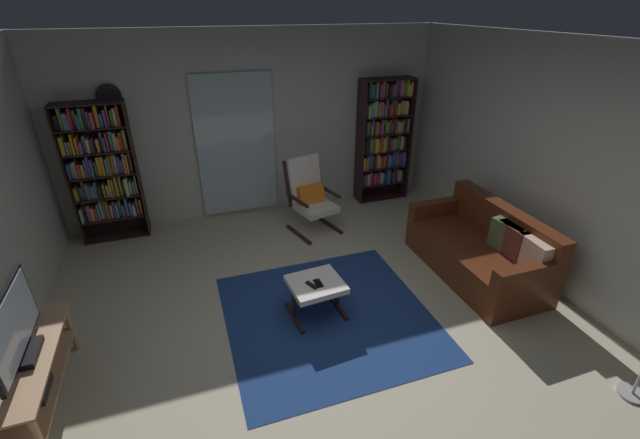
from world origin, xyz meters
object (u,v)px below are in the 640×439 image
at_px(television, 14,330).
at_px(tv_stand, 32,375).
at_px(leather_sofa, 482,251).
at_px(lounge_armchair, 310,193).
at_px(bookshelf_near_tv, 102,169).
at_px(ottoman, 316,288).
at_px(cell_phone, 318,283).
at_px(bookshelf_near_sofa, 383,137).
at_px(wall_clock, 109,95).
at_px(tv_remote, 311,285).

bearing_deg(television, tv_stand, -96.30).
bearing_deg(leather_sofa, television, -174.80).
bearing_deg(television, lounge_armchair, 36.06).
xyz_separation_m(television, bookshelf_near_tv, (0.34, 2.77, 0.21)).
bearing_deg(tv_stand, television, 83.70).
relative_size(ottoman, cell_phone, 3.99).
bearing_deg(tv_stand, bookshelf_near_sofa, 32.87).
distance_m(bookshelf_near_tv, lounge_armchair, 2.69).
relative_size(lounge_armchair, cell_phone, 7.30).
bearing_deg(wall_clock, tv_stand, -101.51).
xyz_separation_m(bookshelf_near_sofa, ottoman, (-1.91, -2.43, -0.69)).
bearing_deg(leather_sofa, cell_phone, -177.10).
bearing_deg(tv_remote, leather_sofa, -20.56).
height_order(tv_stand, tv_remote, tv_stand).
bearing_deg(leather_sofa, bookshelf_near_tv, 150.11).
distance_m(ottoman, wall_clock, 3.50).
xyz_separation_m(ottoman, cell_phone, (0.01, -0.04, 0.07)).
bearing_deg(bookshelf_near_sofa, lounge_armchair, -155.19).
height_order(bookshelf_near_sofa, lounge_armchair, bookshelf_near_sofa).
xyz_separation_m(bookshelf_near_sofa, wall_clock, (-3.72, 0.14, 0.83)).
xyz_separation_m(cell_phone, wall_clock, (-1.83, 2.61, 1.45)).
bearing_deg(ottoman, bookshelf_near_sofa, 51.88).
bearing_deg(lounge_armchair, cell_phone, -105.17).
relative_size(bookshelf_near_tv, lounge_armchair, 1.78).
distance_m(tv_stand, bookshelf_near_tv, 2.89).
height_order(television, cell_phone, television).
bearing_deg(wall_clock, lounge_armchair, -18.78).
xyz_separation_m(tv_stand, cell_phone, (2.42, 0.32, 0.06)).
xyz_separation_m(tv_stand, bookshelf_near_sofa, (4.32, 2.79, 0.68)).
distance_m(television, tv_remote, 2.39).
height_order(bookshelf_near_tv, ottoman, bookshelf_near_tv).
bearing_deg(television, ottoman, 7.99).
relative_size(leather_sofa, lounge_armchair, 1.68).
distance_m(television, ottoman, 2.47).
xyz_separation_m(tv_remote, cell_phone, (0.07, 0.01, -0.00)).
relative_size(television, bookshelf_near_tv, 0.49).
xyz_separation_m(television, lounge_armchair, (2.91, 2.12, -0.23)).
height_order(bookshelf_near_sofa, leather_sofa, bookshelf_near_sofa).
bearing_deg(bookshelf_near_tv, leather_sofa, -29.89).
distance_m(bookshelf_near_tv, leather_sofa, 4.80).
height_order(bookshelf_near_tv, tv_remote, bookshelf_near_tv).
relative_size(ottoman, tv_remote, 3.88).
height_order(tv_stand, leather_sofa, leather_sofa).
xyz_separation_m(bookshelf_near_tv, tv_remote, (2.00, -2.48, -0.58)).
height_order(bookshelf_near_sofa, wall_clock, wall_clock).
distance_m(tv_stand, ottoman, 2.44).
bearing_deg(cell_phone, lounge_armchair, 73.38).
xyz_separation_m(tv_stand, leather_sofa, (4.46, 0.43, -0.03)).
relative_size(lounge_armchair, tv_remote, 7.10).
height_order(leather_sofa, tv_remote, leather_sofa).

